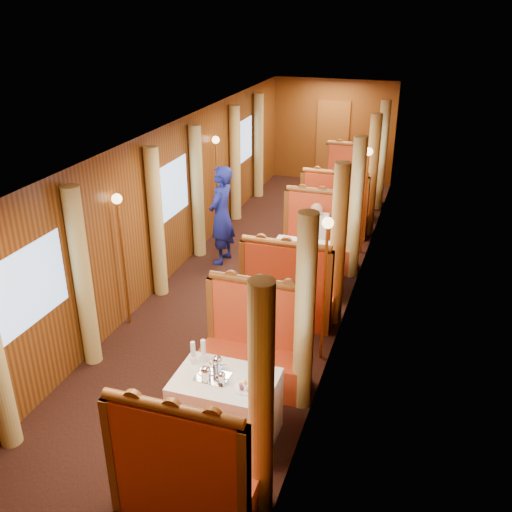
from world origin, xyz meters
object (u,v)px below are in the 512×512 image
at_px(rose_vase_far, 344,174).
at_px(teapot_left, 206,376).
at_px(passenger, 315,231).
at_px(table_far, 343,200).
at_px(teapot_right, 222,379).
at_px(banquette_far_fwd, 334,214).
at_px(table_mid, 304,269).
at_px(banquette_near_aft, 256,352).
at_px(teapot_back, 217,365).
at_px(tea_tray, 212,377).
at_px(rose_vase_mid, 306,236).
at_px(table_near, 226,408).
at_px(banquette_near_fwd, 185,475).
at_px(banquette_mid_aft, 318,242).
at_px(banquette_far_aft, 351,184).
at_px(steward, 221,215).
at_px(banquette_mid_fwd, 288,295).
at_px(fruit_plate, 247,387).

bearing_deg(rose_vase_far, teapot_left, -91.08).
bearing_deg(rose_vase_far, passenger, -89.41).
xyz_separation_m(table_far, teapot_right, (0.00, -7.09, 0.43)).
bearing_deg(banquette_far_fwd, table_mid, -90.00).
bearing_deg(table_mid, table_far, 90.00).
xyz_separation_m(banquette_near_aft, teapot_left, (-0.16, -1.12, 0.40)).
xyz_separation_m(table_mid, teapot_back, (-0.12, -3.40, 0.44)).
relative_size(tea_tray, rose_vase_far, 0.94).
bearing_deg(rose_vase_mid, table_near, -90.07).
height_order(banquette_near_fwd, table_far, banquette_near_fwd).
height_order(banquette_mid_aft, tea_tray, banquette_mid_aft).
distance_m(banquette_far_aft, teapot_back, 7.93).
relative_size(table_far, rose_vase_mid, 2.92).
xyz_separation_m(teapot_right, rose_vase_far, (-0.03, 7.10, 0.12)).
distance_m(table_mid, teapot_left, 3.63).
distance_m(teapot_back, rose_vase_mid, 3.42).
relative_size(banquette_near_aft, teapot_left, 7.80).
distance_m(banquette_mid_aft, banquette_far_fwd, 1.47).
bearing_deg(table_far, steward, -119.41).
xyz_separation_m(table_near, banquette_far_fwd, (0.00, 5.99, 0.05)).
bearing_deg(banquette_mid_fwd, banquette_far_fwd, 90.00).
bearing_deg(table_near, passenger, 90.00).
distance_m(table_far, rose_vase_far, 0.55).
bearing_deg(teapot_right, rose_vase_far, 94.95).
distance_m(banquette_mid_fwd, tea_tray, 2.54).
relative_size(table_near, banquette_near_aft, 0.78).
bearing_deg(banquette_far_aft, teapot_right, -90.00).
xyz_separation_m(table_mid, passenger, (-0.00, 0.72, 0.37)).
bearing_deg(banquette_far_aft, passenger, -90.00).
relative_size(banquette_far_fwd, rose_vase_mid, 3.72).
distance_m(banquette_near_fwd, rose_vase_mid, 4.55).
bearing_deg(banquette_far_aft, teapot_left, -91.15).
bearing_deg(rose_vase_mid, steward, 159.61).
relative_size(banquette_far_fwd, rose_vase_far, 3.72).
height_order(banquette_near_fwd, teapot_back, banquette_near_fwd).
relative_size(table_mid, teapot_back, 6.16).
distance_m(banquette_mid_aft, rose_vase_mid, 1.12).
bearing_deg(table_far, rose_vase_mid, -89.93).
bearing_deg(fruit_plate, banquette_far_fwd, 92.47).
bearing_deg(passenger, table_near, -90.00).
xyz_separation_m(tea_tray, passenger, (0.13, 4.25, -0.02)).
bearing_deg(banquette_near_fwd, banquette_far_aft, 90.00).
height_order(banquette_near_fwd, banquette_mid_aft, same).
height_order(table_far, rose_vase_mid, rose_vase_mid).
xyz_separation_m(rose_vase_mid, passenger, (-0.00, 0.71, -0.19)).
height_order(banquette_near_fwd, rose_vase_far, banquette_near_fwd).
bearing_deg(banquette_near_aft, rose_vase_far, 90.27).
xyz_separation_m(banquette_far_fwd, teapot_left, (-0.16, -6.09, 0.40)).
distance_m(banquette_near_fwd, passenger, 5.24).
height_order(table_near, tea_tray, tea_tray).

